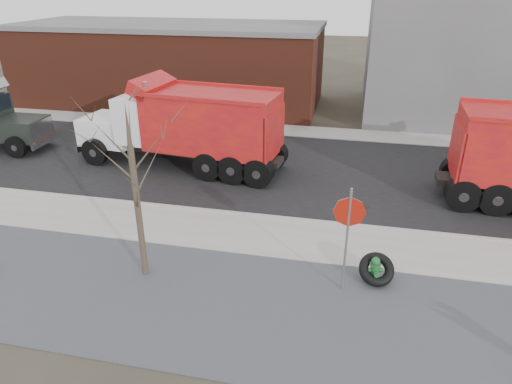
% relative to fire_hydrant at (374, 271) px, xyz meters
% --- Properties ---
extents(ground, '(120.00, 120.00, 0.00)m').
position_rel_fire_hydrant_xyz_m(ground, '(-3.40, 1.64, -0.40)').
color(ground, '#383328').
rests_on(ground, ground).
extents(gravel_verge, '(60.00, 5.00, 0.03)m').
position_rel_fire_hydrant_xyz_m(gravel_verge, '(-3.40, -1.86, -0.38)').
color(gravel_verge, slate).
rests_on(gravel_verge, ground).
extents(sidewalk, '(60.00, 2.50, 0.06)m').
position_rel_fire_hydrant_xyz_m(sidewalk, '(-3.40, 1.89, -0.37)').
color(sidewalk, '#9E9B93').
rests_on(sidewalk, ground).
extents(curb, '(60.00, 0.15, 0.11)m').
position_rel_fire_hydrant_xyz_m(curb, '(-3.40, 3.19, -0.34)').
color(curb, '#9E9B93').
rests_on(curb, ground).
extents(road, '(60.00, 9.40, 0.02)m').
position_rel_fire_hydrant_xyz_m(road, '(-3.40, 7.94, -0.39)').
color(road, black).
rests_on(road, ground).
extents(far_sidewalk, '(60.00, 2.00, 0.06)m').
position_rel_fire_hydrant_xyz_m(far_sidewalk, '(-3.40, 13.64, -0.37)').
color(far_sidewalk, '#9E9B93').
rests_on(far_sidewalk, ground).
extents(building_grey, '(12.00, 10.00, 8.00)m').
position_rel_fire_hydrant_xyz_m(building_grey, '(5.60, 19.64, 3.60)').
color(building_grey, slate).
rests_on(building_grey, ground).
extents(building_brick, '(20.20, 8.20, 5.30)m').
position_rel_fire_hydrant_xyz_m(building_brick, '(-13.40, 18.64, 2.26)').
color(building_brick, maroon).
rests_on(building_brick, ground).
extents(bare_tree, '(3.20, 3.20, 5.20)m').
position_rel_fire_hydrant_xyz_m(bare_tree, '(-6.60, -0.96, 2.90)').
color(bare_tree, '#382D23').
rests_on(bare_tree, ground).
extents(fire_hydrant, '(0.50, 0.48, 0.87)m').
position_rel_fire_hydrant_xyz_m(fire_hydrant, '(0.00, 0.00, 0.00)').
color(fire_hydrant, '#286A35').
rests_on(fire_hydrant, ground).
extents(truck_tire, '(1.19, 1.13, 0.88)m').
position_rel_fire_hydrant_xyz_m(truck_tire, '(0.05, 0.04, 0.05)').
color(truck_tire, black).
rests_on(truck_tire, ground).
extents(stop_sign, '(0.86, 0.07, 3.15)m').
position_rel_fire_hydrant_xyz_m(stop_sign, '(-0.87, -0.50, 1.72)').
color(stop_sign, gray).
rests_on(stop_sign, ground).
extents(dump_truck_red_b, '(9.77, 3.75, 4.02)m').
position_rel_fire_hydrant_xyz_m(dump_truck_red_b, '(-8.26, 7.36, 1.65)').
color(dump_truck_red_b, black).
rests_on(dump_truck_red_b, ground).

